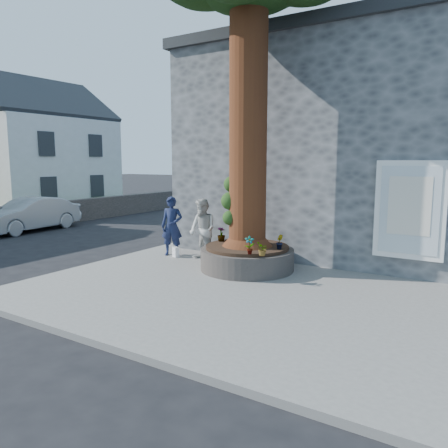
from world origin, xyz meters
The scene contains 14 objects.
ground centered at (0.00, 0.00, 0.00)m, with size 120.00×120.00×0.00m, color black.
pavement centered at (1.50, 1.00, 0.06)m, with size 9.00×8.00×0.12m, color slate.
yellow_line centered at (-3.05, 1.00, 0.00)m, with size 0.10×30.00×0.01m, color yellow.
stone_shop centered at (2.50, 7.20, 3.16)m, with size 10.30×8.30×6.30m.
planter centered at (0.80, 2.00, 0.41)m, with size 2.30×2.30×0.60m.
cottage_far centered at (-16.50, 8.00, 3.79)m, with size 7.30×7.40×8.75m.
man centered at (-1.80, 2.29, 0.96)m, with size 0.61×0.40×1.67m, color #161E3E.
woman centered at (-0.69, 2.21, 0.96)m, with size 0.81×0.63×1.67m, color #B8B7B1.
shopping_bag centered at (-1.58, 2.16, 0.26)m, with size 0.20×0.12×0.28m, color white.
car_silver centered at (-9.80, 3.22, 0.67)m, with size 1.41×4.05×1.34m, color #94989B.
plant_a centered at (1.33, 1.15, 0.93)m, with size 0.22×0.15×0.41m, color gray.
plant_b centered at (1.65, 2.03, 0.89)m, with size 0.19×0.18×0.34m, color gray.
plant_c centered at (-0.05, 2.14, 0.91)m, with size 0.21×0.21×0.38m, color gray.
plant_d centered at (1.65, 1.17, 0.87)m, with size 0.27×0.24×0.30m, color gray.
Camera 1 is at (5.95, -7.23, 2.80)m, focal length 35.00 mm.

